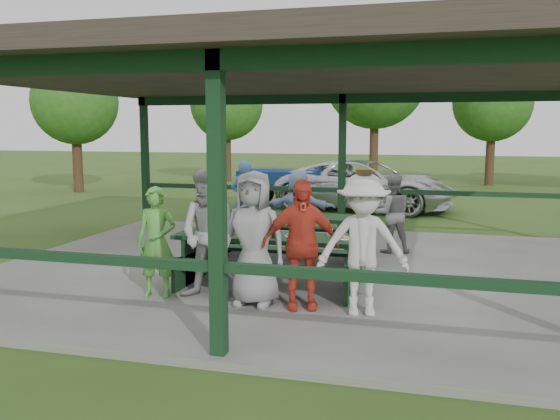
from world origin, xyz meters
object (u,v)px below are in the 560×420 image
(contestant_grey_mid, at_px, (254,238))
(spectator_grey, at_px, (392,213))
(spectator_lblue, at_px, (299,209))
(farm_trailer, at_px, (283,188))
(pickup_truck, at_px, (365,185))
(contestant_red, at_px, (301,244))
(spectator_blue, at_px, (245,200))
(picnic_table_near, at_px, (270,254))
(contestant_white_fedora, at_px, (363,245))
(contestant_green, at_px, (157,242))
(contestant_grey_left, at_px, (210,235))
(picnic_table_far, at_px, (287,230))

(contestant_grey_mid, height_order, spectator_grey, contestant_grey_mid)
(spectator_lblue, relative_size, farm_trailer, 0.43)
(spectator_lblue, xyz_separation_m, pickup_truck, (0.48, 6.40, -0.12))
(contestant_red, height_order, pickup_truck, contestant_red)
(spectator_blue, distance_m, spectator_grey, 3.09)
(picnic_table_near, bearing_deg, contestant_grey_mid, -87.49)
(farm_trailer, bearing_deg, picnic_table_near, -77.03)
(contestant_white_fedora, bearing_deg, contestant_grey_mid, 167.04)
(contestant_green, height_order, spectator_lblue, contestant_green)
(contestant_red, xyz_separation_m, contestant_white_fedora, (0.79, -0.06, 0.04))
(contestant_white_fedora, xyz_separation_m, pickup_truck, (-1.22, 10.23, -0.24))
(spectator_grey, bearing_deg, contestant_white_fedora, 70.79)
(contestant_green, bearing_deg, contestant_grey_left, -2.86)
(spectator_lblue, bearing_deg, contestant_grey_mid, 101.82)
(contestant_grey_left, xyz_separation_m, contestant_red, (1.25, -0.07, -0.05))
(picnic_table_near, bearing_deg, spectator_grey, 62.81)
(picnic_table_near, distance_m, spectator_lblue, 2.91)
(contestant_grey_left, xyz_separation_m, spectator_blue, (-0.95, 4.30, -0.06))
(contestant_grey_left, distance_m, spectator_grey, 4.22)
(spectator_blue, bearing_deg, contestant_grey_mid, 107.39)
(picnic_table_near, xyz_separation_m, spectator_blue, (-1.55, 3.50, 0.33))
(picnic_table_far, bearing_deg, contestant_grey_mid, -84.10)
(contestant_red, height_order, contestant_white_fedora, contestant_white_fedora)
(contestant_red, bearing_deg, picnic_table_far, 89.90)
(picnic_table_far, xyz_separation_m, farm_trailer, (-1.99, 7.16, 0.02))
(contestant_red, distance_m, spectator_blue, 4.89)
(picnic_table_near, bearing_deg, spectator_blue, 113.93)
(picnic_table_far, height_order, spectator_blue, spectator_blue)
(spectator_grey, xyz_separation_m, pickup_truck, (-1.26, 6.42, -0.10))
(picnic_table_far, height_order, contestant_white_fedora, contestant_white_fedora)
(spectator_grey, relative_size, pickup_truck, 0.28)
(contestant_green, height_order, pickup_truck, contestant_green)
(contestant_grey_left, relative_size, spectator_grey, 1.20)
(picnic_table_far, distance_m, spectator_lblue, 0.93)
(contestant_grey_left, relative_size, spectator_lblue, 1.17)
(spectator_blue, bearing_deg, contestant_white_fedora, 121.46)
(contestant_grey_mid, distance_m, farm_trailer, 10.31)
(picnic_table_far, relative_size, spectator_blue, 1.65)
(contestant_grey_left, relative_size, spectator_blue, 1.07)
(contestant_grey_left, relative_size, contestant_red, 1.06)
(farm_trailer, bearing_deg, spectator_grey, -60.15)
(contestant_grey_mid, xyz_separation_m, contestant_white_fedora, (1.40, -0.04, -0.00))
(spectator_lblue, bearing_deg, pickup_truck, -87.06)
(picnic_table_near, xyz_separation_m, contestant_white_fedora, (1.44, -0.93, 0.39))
(picnic_table_near, height_order, pickup_truck, pickup_truck)
(picnic_table_far, bearing_deg, farm_trailer, 105.52)
(picnic_table_near, distance_m, contestant_grey_left, 1.07)
(picnic_table_far, distance_m, spectator_blue, 2.00)
(contestant_grey_mid, relative_size, contestant_white_fedora, 0.98)
(contestant_red, xyz_separation_m, pickup_truck, (-0.44, 10.16, -0.20))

